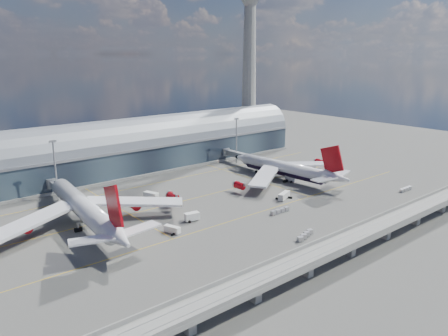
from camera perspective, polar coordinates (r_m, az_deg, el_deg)
ground at (r=175.05m, az=1.17°, el=-5.27°), size 500.00×500.00×0.00m
taxi_lines at (r=191.38m, az=-3.17°, el=-3.53°), size 200.00×80.12×0.01m
terminal at (r=234.30m, az=-11.39°, el=2.46°), size 200.00×30.00×28.00m
control_tower at (r=283.25m, az=3.32°, el=13.01°), size 19.00×19.00×103.00m
guideway at (r=139.22m, az=16.33°, el=-8.96°), size 220.00×8.50×7.20m
floodlight_mast_left at (r=193.98m, az=-21.17°, el=-0.08°), size 3.00×0.70×25.70m
floodlight_mast_right at (r=243.28m, az=1.64°, el=3.74°), size 3.00×0.70×25.70m
airliner_left at (r=161.36m, az=-17.66°, el=-5.16°), size 75.20×79.05×24.07m
airliner_right at (r=214.14m, az=8.12°, el=-0.11°), size 65.43×68.40×21.69m
jet_bridge_left at (r=194.64m, az=-20.57°, el=-2.56°), size 4.40×28.00×7.25m
jet_bridge_right at (r=242.06m, az=2.17°, el=1.64°), size 4.40×32.00×7.25m
service_truck_0 at (r=152.37m, az=-6.79°, el=-7.98°), size 3.83×6.34×2.50m
service_truck_1 at (r=162.16m, az=-4.22°, el=-6.37°), size 5.77×3.38×3.16m
service_truck_2 at (r=187.09m, az=7.85°, el=-3.60°), size 8.24×4.94×2.88m
service_truck_3 at (r=234.34m, az=11.51°, el=-0.03°), size 5.61×5.91×2.85m
service_truck_4 at (r=213.07m, az=8.65°, el=-1.38°), size 3.52×5.31×2.83m
service_truck_5 at (r=187.38m, az=-9.50°, el=-3.59°), size 4.62×7.03×3.17m
cargo_train_0 at (r=171.04m, az=7.31°, el=-5.59°), size 9.47×1.63×1.57m
cargo_train_1 at (r=150.28m, az=10.54°, el=-8.65°), size 9.62×4.04×1.59m
cargo_train_2 at (r=212.77m, az=22.64°, el=-2.58°), size 8.88×1.51×1.48m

